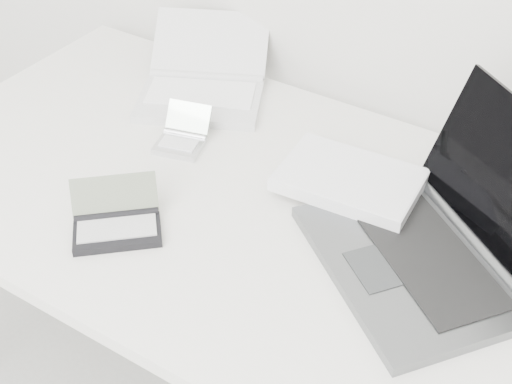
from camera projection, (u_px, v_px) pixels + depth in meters
The scene contains 5 objects.
desk at pixel (280, 229), 1.36m from camera, with size 1.60×0.80×0.73m.
laptop_large at pixel (411, 222), 1.25m from camera, with size 0.60×0.51×0.25m.
netbook_open_white at pixel (203, 84), 1.64m from camera, with size 0.39×0.41×0.12m.
pda_silver at pixel (182, 138), 1.49m from camera, with size 0.12×0.14×0.07m.
palmtop_charcoal at pixel (117, 223), 1.28m from camera, with size 0.20×0.20×0.08m.
Camera 1 is at (0.50, 0.67, 1.60)m, focal length 50.00 mm.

